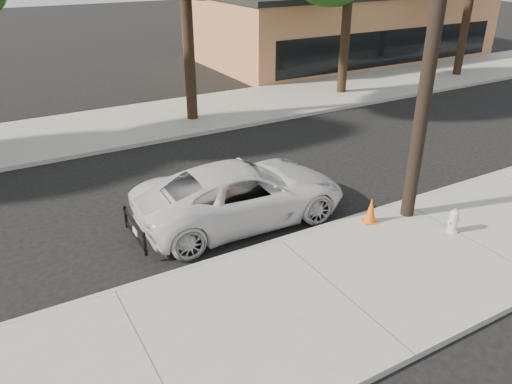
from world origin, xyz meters
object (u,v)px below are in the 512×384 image
police_cruiser (242,193)px  traffic_cone (371,211)px  utility_pole (434,36)px  fire_hydrant (453,221)px

police_cruiser → traffic_cone: bearing=-125.2°
utility_pole → police_cruiser: (-3.78, 2.16, -3.93)m
fire_hydrant → traffic_cone: bearing=143.6°
traffic_cone → police_cruiser: bearing=143.0°
police_cruiser → utility_pole: bearing=-118.0°
police_cruiser → fire_hydrant: size_ratio=9.32×
utility_pole → fire_hydrant: 4.44m
fire_hydrant → traffic_cone: traffic_cone is taller
utility_pole → fire_hydrant: (0.29, -1.21, -4.26)m
police_cruiser → fire_hydrant: 5.30m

